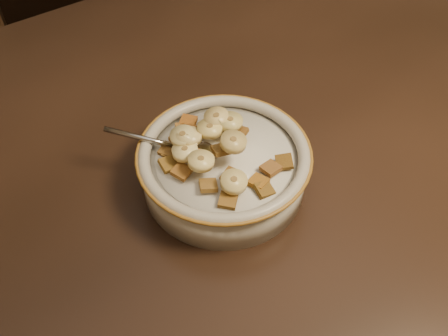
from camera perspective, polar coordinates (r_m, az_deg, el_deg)
floor at (r=1.44m, az=5.67°, el=-16.60°), size 4.00×4.50×0.10m
table at (r=0.80m, az=9.83°, el=7.45°), size 1.44×0.97×0.04m
chair at (r=1.28m, az=-10.25°, el=9.92°), size 0.43×0.43×0.93m
cereal_bowl at (r=0.63m, az=0.00°, el=-0.32°), size 0.21×0.21×0.05m
milk at (r=0.61m, az=0.00°, el=1.20°), size 0.17×0.17×0.00m
spoon at (r=0.61m, az=-3.03°, el=1.88°), size 0.06×0.06×0.01m
cereal_square_0 at (r=0.59m, az=5.36°, el=-0.03°), size 0.02×0.02×0.01m
cereal_square_1 at (r=0.62m, az=-5.95°, el=1.83°), size 0.03×0.03×0.01m
cereal_square_2 at (r=0.59m, az=-4.86°, el=-0.38°), size 0.03×0.03×0.01m
cereal_square_3 at (r=0.62m, az=1.64°, el=4.05°), size 0.03×0.03×0.01m
cereal_square_4 at (r=0.58m, az=0.85°, el=-0.92°), size 0.03×0.03×0.01m
cereal_square_5 at (r=0.59m, az=-2.39°, el=1.12°), size 0.03×0.03×0.01m
cereal_square_6 at (r=0.60m, az=-6.33°, el=0.43°), size 0.02×0.02×0.01m
cereal_square_7 at (r=0.63m, az=-3.61°, el=4.10°), size 0.03×0.03×0.01m
cereal_square_8 at (r=0.58m, az=3.95°, el=-1.59°), size 0.03×0.03×0.01m
cereal_square_9 at (r=0.65m, az=-0.45°, el=5.18°), size 0.03×0.03×0.01m
cereal_square_10 at (r=0.60m, az=-4.65°, el=1.80°), size 0.02×0.02×0.01m
cereal_square_11 at (r=0.65m, az=-0.82°, el=5.58°), size 0.02×0.02×0.01m
cereal_square_12 at (r=0.56m, az=0.45°, el=-3.74°), size 0.03×0.03×0.01m
cereal_square_13 at (r=0.57m, az=-1.81°, el=-2.00°), size 0.03×0.03×0.01m
cereal_square_14 at (r=0.65m, az=-4.10°, el=5.36°), size 0.03×0.03×0.01m
cereal_square_15 at (r=0.60m, az=6.89°, el=0.69°), size 0.03×0.03×0.01m
cereal_square_16 at (r=0.64m, az=-4.65°, el=4.34°), size 0.03×0.03×0.01m
cereal_square_17 at (r=0.62m, az=-4.15°, el=3.02°), size 0.03×0.03×0.01m
cereal_square_18 at (r=0.59m, az=-0.33°, el=2.11°), size 0.03×0.03×0.01m
cereal_square_19 at (r=0.63m, az=-5.15°, el=3.21°), size 0.02×0.02×0.01m
cereal_square_20 at (r=0.58m, az=4.62°, el=-2.46°), size 0.02×0.02×0.01m
cereal_square_21 at (r=0.62m, az=-6.37°, el=2.04°), size 0.03×0.03×0.01m
banana_slice_0 at (r=0.59m, az=-4.48°, el=1.94°), size 0.03×0.03×0.01m
banana_slice_1 at (r=0.60m, az=-4.01°, el=3.62°), size 0.04×0.04×0.01m
banana_slice_2 at (r=0.58m, az=1.08°, el=3.00°), size 0.04×0.04×0.01m
banana_slice_3 at (r=0.61m, az=-1.63°, el=4.53°), size 0.04×0.04×0.01m
banana_slice_4 at (r=0.62m, az=0.72°, el=5.32°), size 0.04×0.04×0.01m
banana_slice_5 at (r=0.60m, az=-4.75°, el=3.63°), size 0.04×0.04×0.01m
banana_slice_6 at (r=0.56m, az=1.14°, el=-1.58°), size 0.04×0.04×0.01m
banana_slice_7 at (r=0.57m, az=-2.64°, el=0.81°), size 0.04×0.04×0.01m
banana_slice_8 at (r=0.62m, az=-0.88°, el=5.76°), size 0.04×0.04×0.01m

